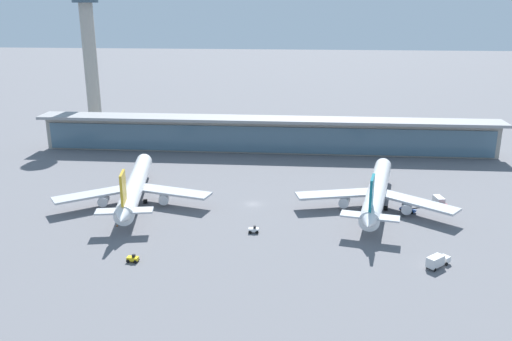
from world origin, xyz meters
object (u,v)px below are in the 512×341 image
service_truck_at_far_stand_white (437,261)px  safety_cone_alpha (117,225)px  airliner_centre_stand (377,191)px  service_truck_under_wing_blue (408,210)px  control_tower (89,50)px  service_truck_mid_apron_white (254,230)px  service_truck_on_taxiway_red (440,202)px  airliner_left_stand (135,186)px  service_truck_by_tail_yellow (304,196)px  service_truck_near_nose_yellow (133,259)px

service_truck_at_far_stand_white → safety_cone_alpha: 88.13m
airliner_centre_stand → service_truck_under_wing_blue: airliner_centre_stand is taller
control_tower → safety_cone_alpha: size_ratio=106.13×
airliner_centre_stand → control_tower: 159.04m
safety_cone_alpha → service_truck_mid_apron_white: bearing=-1.6°
control_tower → safety_cone_alpha: control_tower is taller
airliner_centre_stand → service_truck_on_taxiway_red: airliner_centre_stand is taller
service_truck_on_taxiway_red → safety_cone_alpha: (-96.64, -23.86, -1.37)m
airliner_left_stand → service_truck_mid_apron_white: 45.74m
service_truck_by_tail_yellow → service_truck_at_far_stand_white: 56.39m
service_truck_mid_apron_white → service_truck_under_wing_blue: bearing=23.0°
service_truck_near_nose_yellow → service_truck_under_wing_blue: bearing=28.1°
airliner_left_stand → airliner_centre_stand: bearing=1.4°
service_truck_at_far_stand_white → safety_cone_alpha: size_ratio=9.86×
service_truck_mid_apron_white → safety_cone_alpha: (-39.83, 1.12, -0.56)m
service_truck_under_wing_blue → service_truck_on_taxiway_red: size_ratio=0.85×
service_truck_mid_apron_white → service_truck_at_far_stand_white: size_ratio=0.43×
airliner_centre_stand → service_truck_near_nose_yellow: 78.34m
service_truck_at_far_stand_white → service_truck_near_nose_yellow: bearing=-177.2°
service_truck_mid_apron_white → control_tower: control_tower is taller
service_truck_near_nose_yellow → safety_cone_alpha: 24.30m
service_truck_by_tail_yellow → service_truck_at_far_stand_white: service_truck_at_far_stand_white is taller
service_truck_under_wing_blue → service_truck_at_far_stand_white: service_truck_at_far_stand_white is taller
service_truck_mid_apron_white → control_tower: size_ratio=0.04×
airliner_left_stand → service_truck_by_tail_yellow: (54.26, 8.29, -4.55)m
airliner_left_stand → service_truck_on_taxiway_red: 97.30m
airliner_left_stand → service_truck_mid_apron_white: airliner_left_stand is taller
service_truck_under_wing_blue → safety_cone_alpha: (-86.06, -18.47, -0.49)m
airliner_left_stand → control_tower: bearing=117.4°
airliner_left_stand → service_truck_near_nose_yellow: (11.89, -41.44, -4.55)m
service_truck_near_nose_yellow → service_truck_by_tail_yellow: (42.37, 49.73, 0.00)m
airliner_left_stand → safety_cone_alpha: airliner_left_stand is taller
airliner_centre_stand → service_truck_at_far_stand_white: (9.77, -39.58, -3.73)m
service_truck_at_far_stand_white → airliner_centre_stand: bearing=103.9°
airliner_centre_stand → service_truck_at_far_stand_white: airliner_centre_stand is taller
airliner_left_stand → service_truck_at_far_stand_white: bearing=-23.5°
service_truck_near_nose_yellow → safety_cone_alpha: service_truck_near_nose_yellow is taller
service_truck_mid_apron_white → safety_cone_alpha: service_truck_mid_apron_white is taller
service_truck_by_tail_yellow → safety_cone_alpha: bearing=-152.3°
service_truck_by_tail_yellow → service_truck_under_wing_blue: bearing=-16.9°
service_truck_under_wing_blue → service_truck_at_far_stand_white: bearing=-89.6°
service_truck_by_tail_yellow → airliner_left_stand: bearing=-171.3°
safety_cone_alpha → service_truck_on_taxiway_red: bearing=13.9°
service_truck_by_tail_yellow → control_tower: (-102.61, 84.89, 39.60)m
service_truck_under_wing_blue → airliner_left_stand: bearing=179.0°
service_truck_on_taxiway_red → control_tower: bearing=148.5°
service_truck_near_nose_yellow → safety_cone_alpha: size_ratio=4.34×
service_truck_near_nose_yellow → service_truck_on_taxiway_red: size_ratio=0.40×
airliner_centre_stand → service_truck_by_tail_yellow: 24.11m
service_truck_near_nose_yellow → service_truck_on_taxiway_red: service_truck_on_taxiway_red is taller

